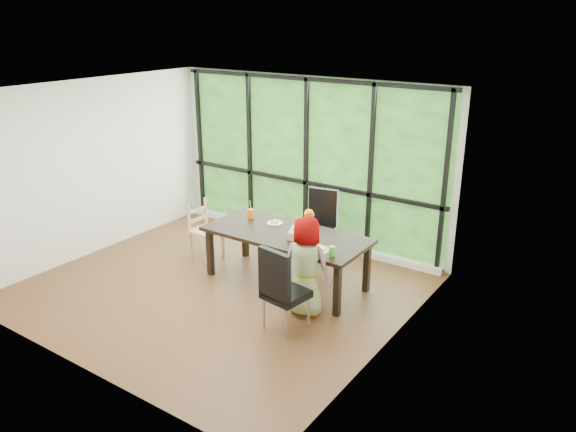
% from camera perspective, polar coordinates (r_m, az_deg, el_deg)
% --- Properties ---
extents(ground, '(5.00, 5.00, 0.00)m').
position_cam_1_polar(ground, '(7.94, -6.90, -7.28)').
color(ground, black).
rests_on(ground, ground).
extents(back_wall, '(5.00, 0.00, 5.00)m').
position_cam_1_polar(back_wall, '(9.16, 2.03, 5.61)').
color(back_wall, silver).
rests_on(back_wall, ground).
extents(foliage_backdrop, '(4.80, 0.02, 2.65)m').
position_cam_1_polar(foliage_backdrop, '(9.14, 1.96, 5.58)').
color(foliage_backdrop, '#1C4E17').
rests_on(foliage_backdrop, back_wall).
extents(window_mullions, '(4.80, 0.06, 2.65)m').
position_cam_1_polar(window_mullions, '(9.11, 1.83, 5.53)').
color(window_mullions, black).
rests_on(window_mullions, back_wall).
extents(window_sill, '(4.80, 0.12, 0.10)m').
position_cam_1_polar(window_sill, '(9.48, 1.61, -2.15)').
color(window_sill, silver).
rests_on(window_sill, ground).
extents(dining_table, '(2.32, 1.05, 0.75)m').
position_cam_1_polar(dining_table, '(7.89, -0.19, -4.27)').
color(dining_table, black).
rests_on(dining_table, ground).
extents(chair_window_leather, '(0.54, 0.54, 1.08)m').
position_cam_1_polar(chair_window_leather, '(8.61, 3.11, -1.01)').
color(chair_window_leather, black).
rests_on(chair_window_leather, ground).
extents(chair_interior_leather, '(0.52, 0.52, 1.08)m').
position_cam_1_polar(chair_interior_leather, '(6.70, -0.20, -7.32)').
color(chair_interior_leather, black).
rests_on(chair_interior_leather, ground).
extents(chair_end_beech, '(0.42, 0.44, 0.90)m').
position_cam_1_polar(chair_end_beech, '(8.75, -8.29, -1.47)').
color(chair_end_beech, tan).
rests_on(chair_end_beech, ground).
extents(child_toddler, '(0.39, 0.34, 0.91)m').
position_cam_1_polar(child_toddler, '(8.33, 2.18, -2.35)').
color(child_toddler, orange).
rests_on(child_toddler, ground).
extents(child_older, '(0.68, 0.49, 1.29)m').
position_cam_1_polar(child_older, '(7.01, 1.77, -5.08)').
color(child_older, slate).
rests_on(child_older, ground).
extents(placemat, '(0.38, 0.28, 0.01)m').
position_cam_1_polar(placemat, '(7.25, 2.89, -3.30)').
color(placemat, tan).
rests_on(placemat, dining_table).
extents(plate_far, '(0.22, 0.22, 0.01)m').
position_cam_1_polar(plate_far, '(8.10, -1.36, -0.72)').
color(plate_far, white).
rests_on(plate_far, dining_table).
extents(plate_near, '(0.24, 0.24, 0.01)m').
position_cam_1_polar(plate_near, '(7.25, 2.70, -3.27)').
color(plate_near, white).
rests_on(plate_near, dining_table).
extents(orange_cup, '(0.09, 0.09, 0.14)m').
position_cam_1_polar(orange_cup, '(8.31, -3.80, 0.24)').
color(orange_cup, '#DC5B0F').
rests_on(orange_cup, dining_table).
extents(green_cup, '(0.08, 0.08, 0.13)m').
position_cam_1_polar(green_cup, '(7.04, 4.49, -3.55)').
color(green_cup, green).
rests_on(green_cup, dining_table).
extents(tissue_box, '(0.12, 0.12, 0.11)m').
position_cam_1_polar(tissue_box, '(7.51, 0.52, -2.01)').
color(tissue_box, tan).
rests_on(tissue_box, dining_table).
extents(crepe_rolls_far, '(0.10, 0.12, 0.04)m').
position_cam_1_polar(crepe_rolls_far, '(8.09, -1.36, -0.55)').
color(crepe_rolls_far, tan).
rests_on(crepe_rolls_far, plate_far).
extents(crepe_rolls_near, '(0.05, 0.12, 0.04)m').
position_cam_1_polar(crepe_rolls_near, '(7.24, 2.70, -3.09)').
color(crepe_rolls_near, tan).
rests_on(crepe_rolls_near, plate_near).
extents(straw_white, '(0.01, 0.04, 0.20)m').
position_cam_1_polar(straw_white, '(8.27, -3.82, 0.94)').
color(straw_white, white).
rests_on(straw_white, orange_cup).
extents(straw_pink, '(0.01, 0.04, 0.20)m').
position_cam_1_polar(straw_pink, '(7.00, 4.51, -2.78)').
color(straw_pink, pink).
rests_on(straw_pink, green_cup).
extents(tissue, '(0.12, 0.12, 0.11)m').
position_cam_1_polar(tissue, '(7.48, 0.53, -1.24)').
color(tissue, white).
rests_on(tissue, tissue_box).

